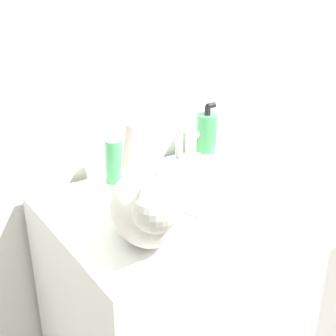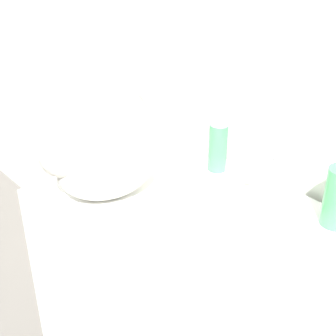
% 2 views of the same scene
% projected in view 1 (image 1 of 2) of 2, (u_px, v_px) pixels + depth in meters
% --- Properties ---
extents(wall_back, '(6.00, 0.05, 2.50)m').
position_uv_depth(wall_back, '(117.00, 30.00, 1.37)').
color(wall_back, silver).
rests_on(wall_back, ground_plane).
extents(vanity_cabinet, '(0.71, 0.55, 0.83)m').
position_uv_depth(vanity_cabinet, '(177.00, 314.00, 1.49)').
color(vanity_cabinet, white).
rests_on(vanity_cabinet, ground_plane).
extents(sink_basin, '(0.33, 0.33, 0.04)m').
position_uv_depth(sink_basin, '(215.00, 183.00, 1.36)').
color(sink_basin, silver).
rests_on(sink_basin, vanity_cabinet).
extents(faucet, '(0.17, 0.10, 0.15)m').
position_uv_depth(faucet, '(181.00, 150.00, 1.47)').
color(faucet, silver).
rests_on(faucet, vanity_cabinet).
extents(cat, '(0.23, 0.38, 0.27)m').
position_uv_depth(cat, '(146.00, 207.00, 1.09)').
color(cat, silver).
rests_on(cat, vanity_cabinet).
extents(soap_bottle, '(0.07, 0.07, 0.18)m').
position_uv_depth(soap_bottle, '(207.00, 134.00, 1.58)').
color(soap_bottle, '#4CB266').
rests_on(soap_bottle, vanity_cabinet).
extents(spray_bottle, '(0.05, 0.05, 0.17)m').
position_uv_depth(spray_bottle, '(114.00, 157.00, 1.38)').
color(spray_bottle, '#4CB266').
rests_on(spray_bottle, vanity_cabinet).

